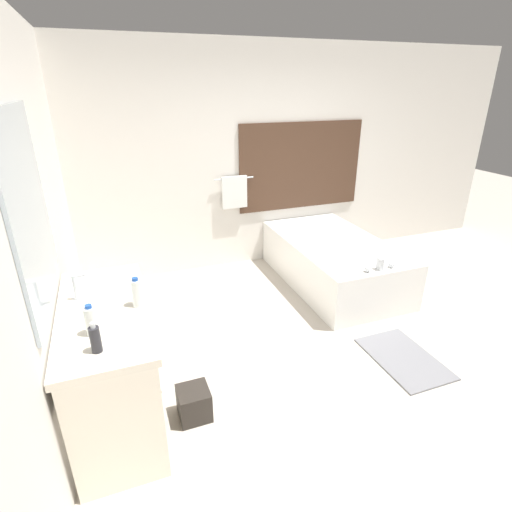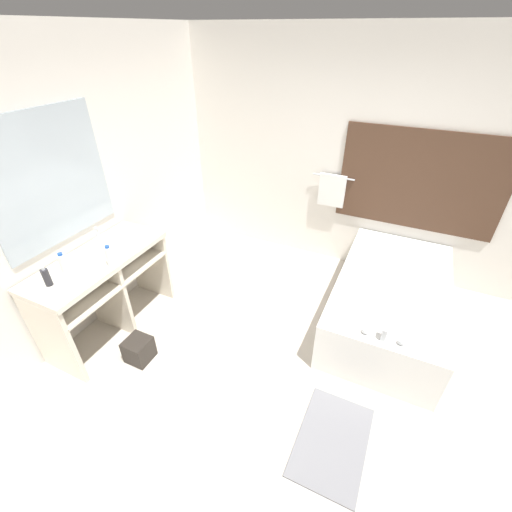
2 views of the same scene
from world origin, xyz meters
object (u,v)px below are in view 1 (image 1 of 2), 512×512
(soap_dispenser, at_px, (95,339))
(waste_bin, at_px, (194,403))
(water_bottle_1, at_px, (137,293))
(water_bottle_2, at_px, (91,321))
(bathtub, at_px, (333,260))

(soap_dispenser, height_order, waste_bin, soap_dispenser)
(water_bottle_1, relative_size, waste_bin, 0.87)
(water_bottle_1, distance_m, soap_dispenser, 0.50)
(water_bottle_2, height_order, soap_dispenser, water_bottle_2)
(bathtub, distance_m, waste_bin, 2.54)
(soap_dispenser, bearing_deg, waste_bin, 23.49)
(bathtub, height_order, water_bottle_1, water_bottle_1)
(soap_dispenser, bearing_deg, water_bottle_2, 96.47)
(soap_dispenser, bearing_deg, bathtub, 34.22)
(water_bottle_2, bearing_deg, bathtub, 31.14)
(bathtub, height_order, water_bottle_2, water_bottle_2)
(waste_bin, bearing_deg, water_bottle_2, -174.70)
(bathtub, relative_size, water_bottle_1, 9.24)
(soap_dispenser, distance_m, waste_bin, 1.03)
(bathtub, xyz_separation_m, waste_bin, (-2.03, -1.51, -0.18))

